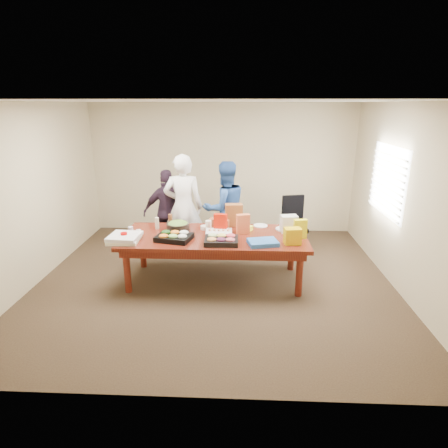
{
  "coord_description": "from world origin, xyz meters",
  "views": [
    {
      "loc": [
        0.39,
        -5.36,
        2.67
      ],
      "look_at": [
        0.14,
        0.1,
        0.9
      ],
      "focal_mm": 29.97,
      "sensor_mm": 36.0,
      "label": 1
    }
  ],
  "objects_px": {
    "sheet_cake": "(219,233)",
    "salad_bowl": "(178,227)",
    "person_center": "(184,207)",
    "office_chair": "(293,226)",
    "conference_table": "(215,258)",
    "person_right": "(225,209)"
  },
  "relations": [
    {
      "from": "office_chair",
      "to": "sheet_cake",
      "type": "height_order",
      "value": "office_chair"
    },
    {
      "from": "person_right",
      "to": "sheet_cake",
      "type": "xyz_separation_m",
      "value": [
        -0.04,
        -1.13,
        -0.07
      ]
    },
    {
      "from": "office_chair",
      "to": "sheet_cake",
      "type": "xyz_separation_m",
      "value": [
        -1.31,
        -1.26,
        0.29
      ]
    },
    {
      "from": "person_center",
      "to": "person_right",
      "type": "relative_size",
      "value": 1.09
    },
    {
      "from": "person_center",
      "to": "sheet_cake",
      "type": "relative_size",
      "value": 4.7
    },
    {
      "from": "conference_table",
      "to": "person_right",
      "type": "bearing_deg",
      "value": 84.4
    },
    {
      "from": "salad_bowl",
      "to": "office_chair",
      "type": "bearing_deg",
      "value": 28.12
    },
    {
      "from": "conference_table",
      "to": "salad_bowl",
      "type": "distance_m",
      "value": 0.77
    },
    {
      "from": "conference_table",
      "to": "person_center",
      "type": "distance_m",
      "value": 1.24
    },
    {
      "from": "conference_table",
      "to": "office_chair",
      "type": "bearing_deg",
      "value": 42.71
    },
    {
      "from": "conference_table",
      "to": "person_right",
      "type": "distance_m",
      "value": 1.25
    },
    {
      "from": "conference_table",
      "to": "person_center",
      "type": "xyz_separation_m",
      "value": [
        -0.61,
        0.92,
        0.56
      ]
    },
    {
      "from": "sheet_cake",
      "to": "salad_bowl",
      "type": "distance_m",
      "value": 0.69
    },
    {
      "from": "office_chair",
      "to": "person_center",
      "type": "distance_m",
      "value": 2.06
    },
    {
      "from": "conference_table",
      "to": "person_center",
      "type": "height_order",
      "value": "person_center"
    },
    {
      "from": "sheet_cake",
      "to": "salad_bowl",
      "type": "xyz_separation_m",
      "value": [
        -0.66,
        0.21,
        0.02
      ]
    },
    {
      "from": "conference_table",
      "to": "salad_bowl",
      "type": "relative_size",
      "value": 7.67
    },
    {
      "from": "office_chair",
      "to": "sheet_cake",
      "type": "distance_m",
      "value": 1.84
    },
    {
      "from": "office_chair",
      "to": "salad_bowl",
      "type": "distance_m",
      "value": 2.25
    },
    {
      "from": "conference_table",
      "to": "sheet_cake",
      "type": "bearing_deg",
      "value": 6.89
    },
    {
      "from": "office_chair",
      "to": "conference_table",
      "type": "bearing_deg",
      "value": -151.64
    },
    {
      "from": "conference_table",
      "to": "salad_bowl",
      "type": "height_order",
      "value": "salad_bowl"
    }
  ]
}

